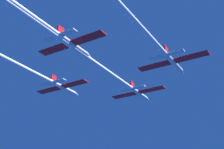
% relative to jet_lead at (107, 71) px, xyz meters
% --- Properties ---
extents(jet_lead, '(20.15, 71.68, 3.34)m').
position_rel_jet_lead_xyz_m(jet_lead, '(0.00, 0.00, 0.00)').
color(jet_lead, white).
extents(jet_left_wing, '(20.15, 69.12, 3.34)m').
position_rel_jet_lead_xyz_m(jet_left_wing, '(-18.72, -18.20, -0.67)').
color(jet_left_wing, white).
extents(jet_right_wing, '(20.15, 61.40, 3.34)m').
position_rel_jet_lead_xyz_m(jet_right_wing, '(19.77, -13.45, -0.85)').
color(jet_right_wing, white).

